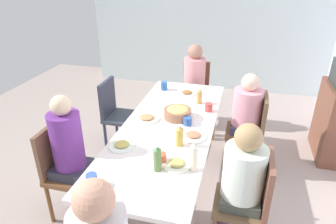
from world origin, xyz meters
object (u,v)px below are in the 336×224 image
(person_1, at_px, (245,113))
(bottle_3, at_px, (157,159))
(bottle_0, at_px, (194,157))
(plate_2, at_px, (122,145))
(cup_2, at_px, (188,121))
(cup_4, at_px, (209,107))
(person_5, at_px, (70,150))
(cup_3, at_px, (161,158))
(cup_0, at_px, (92,180))
(cup_1, at_px, (164,86))
(chair_4, at_px, (116,111))
(chair_5, at_px, (64,167))
(bowl_0, at_px, (178,113))
(dining_table, at_px, (168,132))
(chair_0, at_px, (195,89))
(plate_4, at_px, (193,136))
(plate_0, at_px, (177,164))
(chair_1, at_px, (252,127))
(bottle_1, at_px, (179,136))
(chair_3, at_px, (251,199))
(plate_1, at_px, (187,93))
(person_3, at_px, (241,178))
(plate_3, at_px, (147,118))
(person_0, at_px, (194,78))
(bottle_2, at_px, (199,96))

(person_1, bearing_deg, bottle_3, -26.16)
(bottle_0, bearing_deg, plate_2, -104.10)
(cup_2, bearing_deg, cup_4, 155.70)
(person_5, xyz_separation_m, plate_2, (-0.13, 0.43, 0.04))
(person_1, height_order, cup_3, person_1)
(cup_0, bearing_deg, bottle_0, 118.28)
(cup_1, bearing_deg, cup_2, 29.33)
(chair_4, height_order, person_5, person_5)
(chair_5, relative_size, bowl_0, 3.23)
(dining_table, distance_m, bowl_0, 0.24)
(person_5, bearing_deg, plate_2, 106.41)
(dining_table, distance_m, bottle_3, 0.72)
(chair_0, height_order, plate_4, chair_0)
(plate_0, relative_size, cup_1, 1.94)
(chair_1, xyz_separation_m, cup_0, (1.56, -1.12, 0.27))
(chair_0, xyz_separation_m, bottle_1, (1.86, 0.18, 0.32))
(chair_1, distance_m, chair_4, 1.63)
(chair_5, bearing_deg, cup_4, 131.15)
(plate_4, xyz_separation_m, cup_4, (-0.57, 0.06, 0.03))
(bottle_0, bearing_deg, cup_1, -156.95)
(chair_5, bearing_deg, cup_3, 89.64)
(cup_2, distance_m, bottle_3, 0.77)
(cup_4, bearing_deg, chair_0, -163.32)
(person_1, height_order, chair_3, person_1)
(cup_3, distance_m, bottle_1, 0.30)
(plate_1, bearing_deg, chair_1, 73.48)
(chair_0, relative_size, chair_4, 1.00)
(cup_0, xyz_separation_m, cup_4, (-1.40, 0.64, -0.00))
(dining_table, distance_m, chair_3, 1.01)
(chair_3, bearing_deg, person_3, -90.00)
(plate_2, bearing_deg, person_1, 135.72)
(cup_4, distance_m, bottle_0, 1.05)
(plate_3, xyz_separation_m, bowl_0, (-0.11, 0.29, 0.04))
(chair_1, xyz_separation_m, plate_3, (0.51, -1.06, 0.24))
(cup_3, bearing_deg, bottle_1, 163.31)
(cup_0, distance_m, bottle_3, 0.50)
(chair_5, xyz_separation_m, bottle_0, (0.04, 1.18, 0.34))
(person_3, bearing_deg, chair_1, 175.57)
(person_0, xyz_separation_m, plate_0, (2.06, 0.23, 0.04))
(person_3, distance_m, bottle_0, 0.39)
(chair_5, bearing_deg, plate_3, 139.01)
(chair_1, relative_size, plate_4, 3.70)
(chair_0, relative_size, person_5, 0.74)
(person_0, distance_m, bottle_2, 0.89)
(chair_1, xyz_separation_m, chair_4, (0.00, -1.63, 0.00))
(cup_2, xyz_separation_m, bottle_1, (0.38, 0.00, 0.06))
(bottle_2, xyz_separation_m, bottle_3, (1.29, -0.11, 0.02))
(chair_4, xyz_separation_m, bottle_2, (-0.01, 1.02, 0.31))
(chair_4, distance_m, bottle_3, 1.60)
(chair_1, height_order, plate_0, chair_1)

